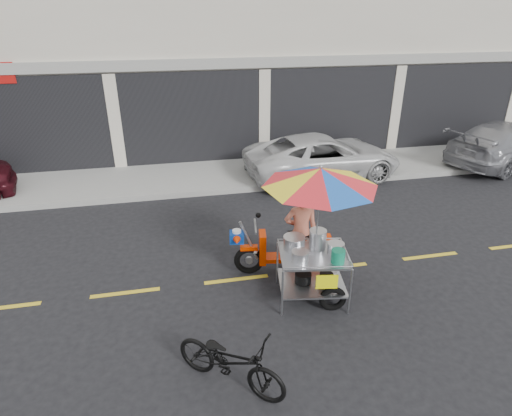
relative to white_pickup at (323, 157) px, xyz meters
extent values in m
plane|color=black|center=(-1.35, -4.70, -0.63)|extent=(90.00, 90.00, 0.00)
cube|color=gray|center=(-1.35, 0.80, -0.56)|extent=(45.00, 3.00, 0.15)
cube|color=beige|center=(-1.35, 5.80, 3.37)|extent=(36.00, 8.00, 8.00)
cube|color=black|center=(-1.35, 1.77, 0.82)|extent=(35.28, 0.06, 2.90)
cube|color=gray|center=(-1.35, 1.75, 2.47)|extent=(36.00, 0.12, 0.30)
cube|color=gold|center=(-1.35, -4.70, -0.63)|extent=(42.00, 0.10, 0.01)
imported|color=silver|center=(0.00, 0.00, 0.00)|extent=(4.72, 2.47, 1.27)
imported|color=#999A9F|center=(6.18, -0.08, 0.04)|extent=(5.00, 3.31, 1.35)
imported|color=black|center=(-3.83, -7.09, -0.21)|extent=(1.60, 1.47, 0.85)
torus|color=black|center=(-3.08, -4.53, -0.35)|extent=(0.58, 0.20, 0.57)
torus|color=black|center=(-1.59, -4.77, -0.35)|extent=(0.58, 0.20, 0.57)
cylinder|color=#9EA0A5|center=(-3.08, -4.53, -0.35)|extent=(0.15, 0.08, 0.14)
cylinder|color=#9EA0A5|center=(-1.59, -4.77, -0.35)|extent=(0.15, 0.08, 0.14)
cube|color=red|center=(-3.08, -4.53, -0.08)|extent=(0.34, 0.17, 0.08)
cylinder|color=#9EA0A5|center=(-3.08, -4.53, 0.07)|extent=(0.37, 0.11, 0.81)
cube|color=red|center=(-2.83, -4.57, -0.08)|extent=(0.17, 0.36, 0.60)
cube|color=red|center=(-2.39, -4.64, -0.31)|extent=(0.84, 0.41, 0.08)
cube|color=red|center=(-1.94, -4.72, -0.08)|extent=(0.79, 0.38, 0.40)
cube|color=black|center=(-2.04, -4.70, 0.15)|extent=(0.68, 0.34, 0.10)
cylinder|color=#9EA0A5|center=(-2.96, -4.55, 0.37)|extent=(0.13, 0.55, 0.04)
sphere|color=black|center=(-2.87, -4.36, 0.49)|extent=(0.10, 0.10, 0.10)
cylinder|color=white|center=(-2.96, -4.55, -0.15)|extent=(0.14, 0.14, 0.05)
cube|color=navy|center=(-3.30, -4.49, 0.15)|extent=(0.29, 0.26, 0.20)
cylinder|color=white|center=(-3.30, -4.49, 0.27)|extent=(0.18, 0.18, 0.05)
cone|color=red|center=(-3.32, -4.66, 0.17)|extent=(0.21, 0.25, 0.18)
torus|color=black|center=(-1.93, -5.89, -0.41)|extent=(0.47, 0.17, 0.46)
cylinder|color=#9EA0A5|center=(-2.79, -5.84, -0.21)|extent=(0.04, 0.04, 0.85)
cylinder|color=#9EA0A5|center=(-2.64, -4.95, -0.21)|extent=(0.04, 0.04, 0.85)
cylinder|color=#9EA0A5|center=(-1.70, -6.03, -0.21)|extent=(0.04, 0.04, 0.85)
cylinder|color=#9EA0A5|center=(-1.55, -5.14, -0.21)|extent=(0.04, 0.04, 0.85)
cube|color=#9EA0A5|center=(-2.17, -5.49, -0.33)|extent=(1.24, 1.07, 0.03)
cube|color=#9EA0A5|center=(-2.17, -5.49, 0.22)|extent=(1.24, 1.07, 0.04)
cylinder|color=#9EA0A5|center=(-2.25, -5.94, 0.28)|extent=(1.09, 0.21, 0.02)
cylinder|color=#9EA0A5|center=(-2.10, -5.04, 0.28)|extent=(1.09, 0.21, 0.02)
cylinder|color=#9EA0A5|center=(-2.72, -5.40, 0.28)|extent=(0.17, 0.89, 0.02)
cylinder|color=#9EA0A5|center=(-1.63, -5.58, 0.28)|extent=(0.17, 0.89, 0.02)
cylinder|color=#9EA0A5|center=(-2.10, -5.04, -0.33)|extent=(0.16, 0.75, 0.04)
cylinder|color=#9EA0A5|center=(-2.10, -5.04, 0.17)|extent=(0.16, 0.75, 0.04)
cube|color=#E8E907|center=(-2.10, -5.99, 0.02)|extent=(0.35, 0.08, 0.25)
cylinder|color=#B7B7BC|center=(-2.44, -5.24, 0.34)|extent=(0.42, 0.42, 0.21)
cylinder|color=#B7B7BC|center=(-2.04, -5.29, 0.39)|extent=(0.33, 0.33, 0.31)
cylinder|color=#B7B7BC|center=(-1.79, -5.50, 0.32)|extent=(0.32, 0.32, 0.15)
cylinder|color=#B7B7BC|center=(-2.45, -5.63, 0.32)|extent=(0.32, 0.32, 0.15)
cylinder|color=#117E58|center=(-1.87, -5.80, 0.35)|extent=(0.25, 0.25, 0.22)
cylinder|color=black|center=(-2.32, -5.47, -0.23)|extent=(0.32, 0.32, 0.18)
cylinder|color=black|center=(-1.92, -5.53, -0.24)|extent=(0.28, 0.28, 0.16)
cylinder|color=#9EA0A5|center=(-2.11, -5.40, 0.97)|extent=(0.03, 0.03, 1.50)
sphere|color=#9EA0A5|center=(-2.11, -5.40, 1.74)|extent=(0.06, 0.06, 0.06)
imported|color=#C1644B|center=(-2.14, -4.68, 0.22)|extent=(0.68, 0.50, 1.70)
camera|label=1|loc=(-4.36, -11.26, 3.97)|focal=30.00mm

